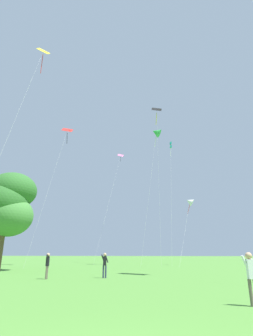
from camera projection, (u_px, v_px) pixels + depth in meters
kite_green_small at (156, 132)px, 41.64m from camera, size 2.78×6.35×20.51m
kite_teal_box at (171, 146)px, 48.72m from camera, size 0.74×7.68×21.17m
kite_red_high at (66, 135)px, 40.35m from camera, size 1.61×7.57×20.16m
kite_pink_low at (119, 163)px, 50.65m from camera, size 1.90×10.65×20.28m
kite_white_distant at (189, 202)px, 39.28m from camera, size 2.55×7.37×9.56m
kite_black_large at (157, 115)px, 42.03m from camera, size 1.66×4.68×24.11m
kite_yellow_diamond at (41, 60)px, 31.76m from camera, size 1.30×9.05×25.83m
person_far_back at (105, 263)px, 17.45m from camera, size 0.50×0.21×1.55m
person_with_spool at (47, 263)px, 16.70m from camera, size 0.21×0.50×1.54m
person_near_tree at (251, 273)px, 8.18m from camera, size 0.50×0.21×1.54m
tree_right_cluster at (8, 203)px, 26.13m from camera, size 5.20×5.25×9.37m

